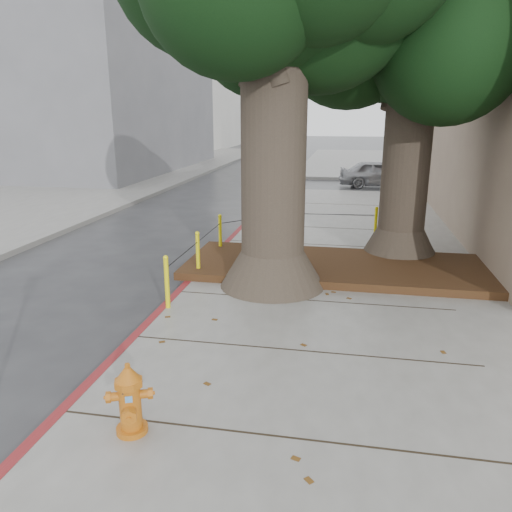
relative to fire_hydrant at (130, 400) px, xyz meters
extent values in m
plane|color=#28282B|center=(1.03, 2.21, -0.54)|extent=(140.00, 140.00, 0.00)
cube|color=slate|center=(7.03, 32.21, -0.46)|extent=(16.00, 20.00, 0.15)
cube|color=maroon|center=(-0.97, 4.71, -0.46)|extent=(0.14, 26.00, 0.16)
cube|color=black|center=(1.93, 6.11, -0.31)|extent=(6.40, 2.60, 0.16)
cube|color=slate|center=(-13.97, 24.21, 5.46)|extent=(12.00, 16.00, 12.00)
cube|color=silver|center=(-15.97, 47.21, 6.96)|extent=(12.00, 18.00, 15.00)
cone|color=#4C3F33|center=(0.73, 4.91, -0.04)|extent=(2.04, 2.04, 0.70)
cylinder|color=#4C3F33|center=(0.73, 4.91, 1.99)|extent=(1.20, 1.20, 4.22)
cone|color=#4C3F33|center=(3.33, 7.41, -0.04)|extent=(1.77, 1.77, 0.70)
cylinder|color=#4C3F33|center=(3.33, 7.41, 1.78)|extent=(1.04, 1.04, 3.84)
sphere|color=black|center=(3.33, 7.41, 4.88)|extent=(3.80, 3.80, 3.80)
sphere|color=black|center=(4.43, 7.81, 4.45)|extent=(3.00, 3.00, 3.00)
cylinder|color=#FFEF0E|center=(-0.87, 3.41, 0.06)|extent=(0.08, 0.08, 0.90)
sphere|color=#FFEF0E|center=(-0.87, 3.41, 0.51)|extent=(0.09, 0.09, 0.09)
cylinder|color=#FFEF0E|center=(-0.87, 5.21, 0.06)|extent=(0.08, 0.08, 0.90)
sphere|color=#FFEF0E|center=(-0.87, 5.21, 0.51)|extent=(0.09, 0.09, 0.09)
cylinder|color=#FFEF0E|center=(-0.87, 7.01, 0.06)|extent=(0.08, 0.08, 0.90)
sphere|color=#FFEF0E|center=(-0.87, 7.01, 0.51)|extent=(0.09, 0.09, 0.09)
cylinder|color=#FFEF0E|center=(0.63, 8.51, 0.06)|extent=(0.08, 0.08, 0.90)
sphere|color=#FFEF0E|center=(0.63, 8.51, 0.51)|extent=(0.09, 0.09, 0.09)
cylinder|color=#FFEF0E|center=(2.83, 8.71, 0.06)|extent=(0.08, 0.08, 0.90)
sphere|color=#FFEF0E|center=(2.83, 8.71, 0.51)|extent=(0.09, 0.09, 0.09)
cylinder|color=black|center=(-0.87, 4.31, 0.33)|extent=(0.02, 1.80, 0.02)
cylinder|color=black|center=(-0.87, 6.11, 0.33)|extent=(0.02, 1.80, 0.02)
cylinder|color=black|center=(-0.12, 7.76, 0.33)|extent=(1.51, 1.51, 0.02)
cylinder|color=black|center=(1.73, 8.61, 0.33)|extent=(2.20, 0.22, 0.02)
cylinder|color=orange|center=(0.00, 0.01, -0.36)|extent=(0.43, 0.43, 0.06)
cylinder|color=orange|center=(0.00, 0.01, -0.08)|extent=(0.30, 0.30, 0.52)
cylinder|color=orange|center=(0.00, 0.01, 0.19)|extent=(0.39, 0.39, 0.07)
cone|color=orange|center=(0.00, 0.01, 0.29)|extent=(0.36, 0.36, 0.15)
cylinder|color=orange|center=(0.00, 0.01, 0.38)|extent=(0.08, 0.08, 0.05)
cylinder|color=orange|center=(-0.13, -0.04, 0.05)|extent=(0.17, 0.14, 0.09)
cylinder|color=orange|center=(0.12, 0.05, 0.05)|extent=(0.17, 0.14, 0.09)
cylinder|color=orange|center=(0.04, -0.11, -0.08)|extent=(0.18, 0.18, 0.14)
cube|color=#5999D8|center=(0.04, -0.10, 0.07)|extent=(0.07, 0.03, 0.07)
imported|color=#9D9DA2|center=(3.44, 20.04, 0.09)|extent=(3.83, 1.86, 1.26)
imported|color=black|center=(-10.24, 21.53, 0.01)|extent=(2.03, 3.93, 1.09)
camera|label=1|loc=(2.15, -4.25, 2.88)|focal=35.00mm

